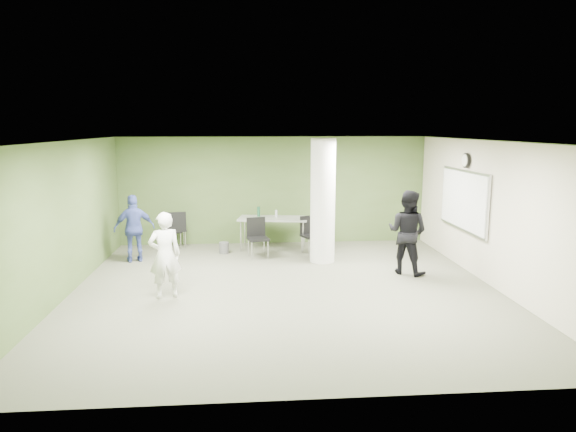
{
  "coord_description": "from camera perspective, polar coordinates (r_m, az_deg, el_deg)",
  "views": [
    {
      "loc": [
        -0.7,
        -9.34,
        3.06
      ],
      "look_at": [
        0.13,
        1.0,
        1.24
      ],
      "focal_mm": 32.0,
      "sensor_mm": 36.0,
      "label": 1
    }
  ],
  "objects": [
    {
      "name": "wall_left",
      "position": [
        10.05,
        -23.7,
        -0.43
      ],
      "size": [
        0.02,
        8.0,
        2.8
      ],
      "primitive_type": "cube",
      "color": "#455A2A",
      "rests_on": "floor"
    },
    {
      "name": "wall_back",
      "position": [
        13.46,
        -1.58,
        2.85
      ],
      "size": [
        8.0,
        2.8,
        0.02
      ],
      "primitive_type": "cube",
      "rotation": [
        1.57,
        0.0,
        0.0
      ],
      "color": "#455A2A",
      "rests_on": "floor"
    },
    {
      "name": "whiteboard",
      "position": [
        11.62,
        18.91,
        1.68
      ],
      "size": [
        0.05,
        2.3,
        1.3
      ],
      "color": "silver",
      "rests_on": "wall_right_cream"
    },
    {
      "name": "woman_white",
      "position": [
        9.45,
        -13.52,
        -4.26
      ],
      "size": [
        0.66,
        0.53,
        1.57
      ],
      "primitive_type": "imported",
      "rotation": [
        0.0,
        0.0,
        3.43
      ],
      "color": "white",
      "rests_on": "floor"
    },
    {
      "name": "chair_table_right",
      "position": [
        12.48,
        2.51,
        -1.77
      ],
      "size": [
        0.59,
        0.59,
        0.91
      ],
      "rotation": [
        0.0,
        0.0,
        0.37
      ],
      "color": "black",
      "rests_on": "floor"
    },
    {
      "name": "wastebasket",
      "position": [
        12.62,
        -7.12,
        -3.53
      ],
      "size": [
        0.24,
        0.24,
        0.27
      ],
      "primitive_type": "cylinder",
      "color": "#4C4C4C",
      "rests_on": "floor"
    },
    {
      "name": "folding_table",
      "position": [
        12.82,
        -1.71,
        -0.4
      ],
      "size": [
        1.8,
        1.01,
        1.06
      ],
      "rotation": [
        0.0,
        0.0,
        -0.16
      ],
      "color": "gray",
      "rests_on": "floor"
    },
    {
      "name": "chair_back_left",
      "position": [
        13.29,
        -12.66,
        -1.35
      ],
      "size": [
        0.49,
        0.49,
        0.88
      ],
      "rotation": [
        0.0,
        0.0,
        3.27
      ],
      "color": "black",
      "rests_on": "floor"
    },
    {
      "name": "column",
      "position": [
        11.59,
        3.89,
        1.68
      ],
      "size": [
        0.56,
        0.56,
        2.8
      ],
      "primitive_type": "cylinder",
      "color": "silver",
      "rests_on": "floor"
    },
    {
      "name": "floor",
      "position": [
        9.86,
        -0.3,
        -8.16
      ],
      "size": [
        8.0,
        8.0,
        0.0
      ],
      "primitive_type": "plane",
      "color": "#515341",
      "rests_on": "ground"
    },
    {
      "name": "wall_right_cream",
      "position": [
        10.59,
        21.82,
        0.2
      ],
      "size": [
        0.02,
        8.0,
        2.8
      ],
      "primitive_type": "cube",
      "color": "beige",
      "rests_on": "floor"
    },
    {
      "name": "man_blue",
      "position": [
        12.16,
        -16.7,
        -1.33
      ],
      "size": [
        0.97,
        0.62,
        1.54
      ],
      "primitive_type": "imported",
      "rotation": [
        0.0,
        0.0,
        3.44
      ],
      "color": "#3A4991",
      "rests_on": "floor"
    },
    {
      "name": "man_black",
      "position": [
        10.99,
        13.11,
        -1.76
      ],
      "size": [
        1.09,
        1.06,
        1.76
      ],
      "primitive_type": "imported",
      "rotation": [
        0.0,
        0.0,
        2.45
      ],
      "color": "black",
      "rests_on": "floor"
    },
    {
      "name": "chair_table_left",
      "position": [
        12.12,
        -3.45,
        -2.05
      ],
      "size": [
        0.55,
        0.55,
        0.94
      ],
      "rotation": [
        0.0,
        0.0,
        0.2
      ],
      "color": "black",
      "rests_on": "floor"
    },
    {
      "name": "ceiling",
      "position": [
        9.37,
        -0.32,
        8.34
      ],
      "size": [
        8.0,
        8.0,
        0.0
      ],
      "primitive_type": "plane",
      "rotation": [
        3.14,
        0.0,
        0.0
      ],
      "color": "white",
      "rests_on": "wall_back"
    },
    {
      "name": "wall_clock",
      "position": [
        11.53,
        19.15,
        5.86
      ],
      "size": [
        0.06,
        0.32,
        0.32
      ],
      "color": "black",
      "rests_on": "wall_right_cream"
    },
    {
      "name": "chair_back_right",
      "position": [
        13.27,
        -12.27,
        -1.17
      ],
      "size": [
        0.57,
        0.57,
        0.95
      ],
      "rotation": [
        0.0,
        0.0,
        3.36
      ],
      "color": "black",
      "rests_on": "floor"
    }
  ]
}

